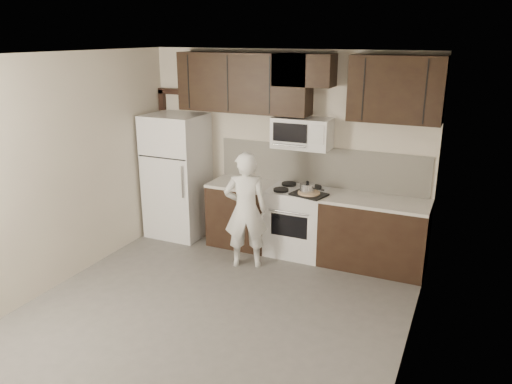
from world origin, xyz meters
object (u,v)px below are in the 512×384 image
Objects in this scene: microwave at (302,133)px; person at (246,210)px; stove at (297,221)px; refrigerator at (177,176)px.

microwave reaches higher than person.
stove is at bearing -89.90° from microwave.
stove is 1.20m from microwave.
microwave is 1.26m from person.
stove is at bearing 1.51° from refrigerator.
person is at bearing -22.85° from refrigerator.
microwave is at bearing 5.15° from refrigerator.
person is (1.38, -0.58, -0.14)m from refrigerator.
person reaches higher than stove.
refrigerator is (-1.85, -0.17, -0.75)m from microwave.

